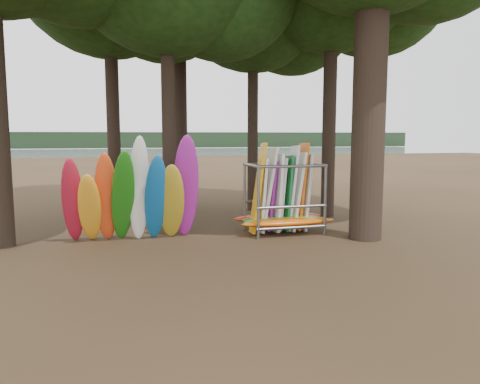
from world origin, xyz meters
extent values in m
plane|color=#47331E|center=(0.00, 0.00, 0.00)|extent=(120.00, 120.00, 0.00)
plane|color=gray|center=(0.00, 60.00, 0.00)|extent=(160.00, 160.00, 0.00)
cube|color=black|center=(0.00, 110.00, 2.00)|extent=(160.00, 4.00, 4.00)
cylinder|color=black|center=(-2.95, 5.91, 5.56)|extent=(0.48, 0.48, 11.12)
cylinder|color=black|center=(-0.16, 7.99, 6.64)|extent=(0.57, 0.57, 13.27)
cylinder|color=black|center=(2.62, 6.48, 5.34)|extent=(0.43, 0.43, 10.69)
cylinder|color=black|center=(-1.22, 3.26, 5.30)|extent=(0.44, 0.44, 10.61)
cylinder|color=black|center=(4.99, 4.25, 5.83)|extent=(0.51, 0.51, 11.66)
cylinder|color=black|center=(4.32, 0.26, 6.21)|extent=(0.97, 0.97, 12.42)
ellipsoid|color=#AF1832|center=(-4.15, 1.73, 1.26)|extent=(0.61, 1.51, 2.65)
ellipsoid|color=#FFAB23|center=(-3.69, 1.60, 1.05)|extent=(0.66, 1.69, 2.25)
ellipsoid|color=#F3491D|center=(-3.23, 1.65, 1.33)|extent=(0.66, 1.52, 2.78)
ellipsoid|color=#1D7215|center=(-2.77, 1.40, 1.37)|extent=(0.80, 1.91, 2.87)
ellipsoid|color=white|center=(-2.31, 1.48, 1.56)|extent=(0.66, 1.30, 3.21)
ellipsoid|color=#0F5CA7|center=(-1.84, 1.41, 1.30)|extent=(0.69, 1.62, 2.73)
ellipsoid|color=#AE9524|center=(-1.38, 1.49, 1.16)|extent=(0.88, 1.54, 2.45)
ellipsoid|color=#8D1C86|center=(-0.92, 1.68, 1.58)|extent=(0.79, 1.17, 3.23)
ellipsoid|color=#DD5A0C|center=(2.25, 1.30, 0.42)|extent=(3.09, 0.55, 0.24)
ellipsoid|color=#89A616|center=(2.25, 1.61, 0.42)|extent=(2.78, 0.55, 0.24)
ellipsoid|color=#1D8341|center=(2.25, 1.93, 0.42)|extent=(2.70, 0.55, 0.24)
ellipsoid|color=red|center=(2.25, 2.28, 0.42)|extent=(3.08, 0.55, 0.24)
cube|color=#FFA80D|center=(1.42, 1.91, 1.44)|extent=(0.57, 0.77, 2.90)
cube|color=white|center=(1.59, 2.01, 1.19)|extent=(0.32, 0.76, 2.42)
cube|color=silver|center=(1.75, 1.92, 1.38)|extent=(0.62, 0.78, 2.75)
cube|color=#891685|center=(1.92, 2.08, 1.14)|extent=(0.43, 0.74, 2.31)
cube|color=white|center=(2.08, 1.91, 1.26)|extent=(0.34, 0.79, 2.55)
cube|color=silver|center=(2.25, 2.04, 1.19)|extent=(0.37, 0.76, 2.41)
cube|color=#176930|center=(2.42, 1.92, 1.23)|extent=(0.36, 0.78, 2.49)
cube|color=white|center=(2.58, 2.02, 1.39)|extent=(0.47, 0.80, 2.81)
cube|color=white|center=(2.75, 1.86, 1.29)|extent=(0.56, 0.75, 2.59)
cube|color=orange|center=(2.91, 2.03, 1.44)|extent=(0.52, 0.83, 2.90)
cube|color=silver|center=(3.08, 1.89, 1.24)|extent=(0.41, 0.76, 2.52)
camera|label=1|loc=(-3.01, -12.19, 3.12)|focal=35.00mm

